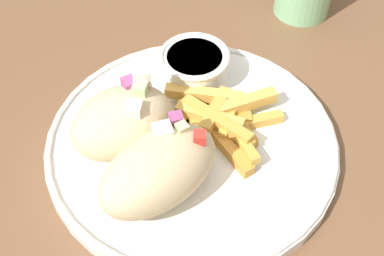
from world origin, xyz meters
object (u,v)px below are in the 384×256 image
Objects in this scene: fries_pile at (218,119)px; plate at (192,143)px; pita_sandwich_far at (123,121)px; sauce_ramekin at (194,65)px; pita_sandwich_near at (159,170)px.

plate is at bearing -162.27° from fries_pile.
sauce_ramekin is (0.10, 0.06, -0.01)m from pita_sandwich_far.
pita_sandwich_far is at bearing -146.71° from sauce_ramekin.
sauce_ramekin is (0.03, 0.08, 0.03)m from plate.
plate is 0.04m from fries_pile.
sauce_ramekin is at bearing 69.02° from plate.
pita_sandwich_far is 0.88× the size of fries_pile.
plate is at bearing 21.72° from pita_sandwich_near.
fries_pile reaches higher than plate.
pita_sandwich_far is (-0.02, 0.07, -0.00)m from pita_sandwich_near.
pita_sandwich_near reaches higher than plate.
pita_sandwich_far is 0.12m from sauce_ramekin.
fries_pile is at bearing 17.73° from plate.
plate is at bearing -110.98° from sauce_ramekin.
pita_sandwich_near is 0.07m from pita_sandwich_far.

